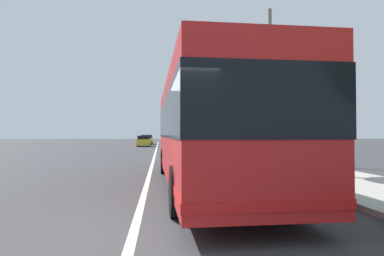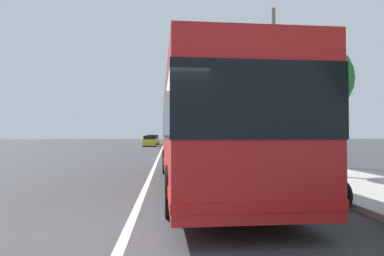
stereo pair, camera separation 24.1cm
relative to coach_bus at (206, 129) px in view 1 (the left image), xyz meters
The scene contains 11 objects.
ground_plane 5.08m from the coach_bus, 157.47° to the left, with size 220.00×220.00×0.00m, color #38383A.
sidewalk_curb 7.41m from the coach_bus, 39.00° to the right, with size 110.00×3.60×0.14m, color #B2ADA3.
lane_divider_line 6.15m from the coach_bus, 18.04° to the left, with size 110.00×0.16×0.01m, color silver.
coach_bus is the anchor object (origin of this frame).
motorcycle_mid_row 3.64m from the coach_bus, 132.87° to the right, with size 2.06×0.40×1.26m.
car_side_street 11.33m from the coach_bus, ahead, with size 4.13×2.00×1.50m.
car_oncoming 29.97m from the coach_bus, ahead, with size 4.00×1.99×1.38m.
car_behind_bus 33.73m from the coach_bus, ahead, with size 4.14×1.88×1.43m.
car_ahead_same_lane 42.42m from the coach_bus, ahead, with size 4.56×2.03×1.54m.
roadside_tree_mid_block 4.78m from the coach_bus, 70.29° to the right, with size 2.67×2.67×4.93m.
utility_pole 9.21m from the coach_bus, 32.08° to the right, with size 0.22×0.22×8.65m, color slate.
Camera 1 is at (-5.27, -0.43, 1.60)m, focal length 29.75 mm.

